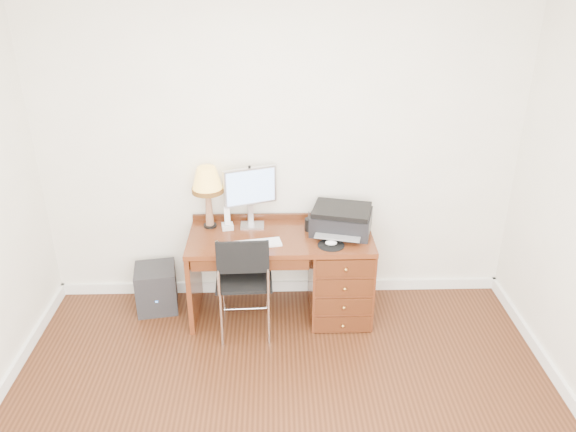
{
  "coord_description": "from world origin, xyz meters",
  "views": [
    {
      "loc": [
        -0.05,
        -2.65,
        2.87
      ],
      "look_at": [
        0.06,
        1.2,
        1.02
      ],
      "focal_mm": 35.0,
      "sensor_mm": 36.0,
      "label": 1
    }
  ],
  "objects_px": {
    "chair": "(243,275)",
    "printer": "(341,220)",
    "leg_lamp": "(207,184)",
    "phone": "(227,222)",
    "equipment_box": "(157,288)",
    "desk": "(319,270)",
    "monitor": "(251,190)"
  },
  "relations": [
    {
      "from": "chair",
      "to": "printer",
      "type": "bearing_deg",
      "value": 22.62
    },
    {
      "from": "leg_lamp",
      "to": "chair",
      "type": "xyz_separation_m",
      "value": [
        0.3,
        -0.48,
        -0.57
      ]
    },
    {
      "from": "printer",
      "to": "phone",
      "type": "xyz_separation_m",
      "value": [
        -0.94,
        0.07,
        -0.05
      ]
    },
    {
      "from": "printer",
      "to": "equipment_box",
      "type": "height_order",
      "value": "printer"
    },
    {
      "from": "desk",
      "to": "monitor",
      "type": "xyz_separation_m",
      "value": [
        -0.56,
        0.2,
        0.66
      ]
    },
    {
      "from": "desk",
      "to": "equipment_box",
      "type": "xyz_separation_m",
      "value": [
        -1.4,
        0.1,
        -0.22
      ]
    },
    {
      "from": "leg_lamp",
      "to": "phone",
      "type": "distance_m",
      "value": 0.37
    },
    {
      "from": "desk",
      "to": "printer",
      "type": "height_order",
      "value": "printer"
    },
    {
      "from": "printer",
      "to": "phone",
      "type": "relative_size",
      "value": 2.82
    },
    {
      "from": "leg_lamp",
      "to": "phone",
      "type": "relative_size",
      "value": 2.7
    },
    {
      "from": "printer",
      "to": "phone",
      "type": "bearing_deg",
      "value": -169.87
    },
    {
      "from": "leg_lamp",
      "to": "phone",
      "type": "height_order",
      "value": "leg_lamp"
    },
    {
      "from": "printer",
      "to": "leg_lamp",
      "type": "xyz_separation_m",
      "value": [
        -1.09,
        0.11,
        0.28
      ]
    },
    {
      "from": "leg_lamp",
      "to": "desk",
      "type": "bearing_deg",
      "value": -10.96
    },
    {
      "from": "monitor",
      "to": "equipment_box",
      "type": "height_order",
      "value": "monitor"
    },
    {
      "from": "chair",
      "to": "equipment_box",
      "type": "bearing_deg",
      "value": 150.79
    },
    {
      "from": "desk",
      "to": "leg_lamp",
      "type": "height_order",
      "value": "leg_lamp"
    },
    {
      "from": "monitor",
      "to": "phone",
      "type": "distance_m",
      "value": 0.34
    },
    {
      "from": "equipment_box",
      "to": "printer",
      "type": "bearing_deg",
      "value": -10.46
    },
    {
      "from": "desk",
      "to": "phone",
      "type": "bearing_deg",
      "value": 170.06
    },
    {
      "from": "desk",
      "to": "monitor",
      "type": "distance_m",
      "value": 0.89
    },
    {
      "from": "desk",
      "to": "equipment_box",
      "type": "height_order",
      "value": "desk"
    },
    {
      "from": "desk",
      "to": "monitor",
      "type": "relative_size",
      "value": 2.94
    },
    {
      "from": "desk",
      "to": "leg_lamp",
      "type": "relative_size",
      "value": 2.83
    },
    {
      "from": "printer",
      "to": "chair",
      "type": "distance_m",
      "value": 0.92
    },
    {
      "from": "desk",
      "to": "leg_lamp",
      "type": "distance_m",
      "value": 1.18
    },
    {
      "from": "monitor",
      "to": "chair",
      "type": "xyz_separation_m",
      "value": [
        -0.06,
        -0.51,
        -0.51
      ]
    },
    {
      "from": "equipment_box",
      "to": "chair",
      "type": "bearing_deg",
      "value": -36.32
    },
    {
      "from": "leg_lamp",
      "to": "printer",
      "type": "bearing_deg",
      "value": -5.83
    },
    {
      "from": "monitor",
      "to": "printer",
      "type": "xyz_separation_m",
      "value": [
        0.74,
        -0.14,
        -0.22
      ]
    },
    {
      "from": "monitor",
      "to": "leg_lamp",
      "type": "xyz_separation_m",
      "value": [
        -0.35,
        -0.03,
        0.07
      ]
    },
    {
      "from": "desk",
      "to": "phone",
      "type": "distance_m",
      "value": 0.87
    }
  ]
}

